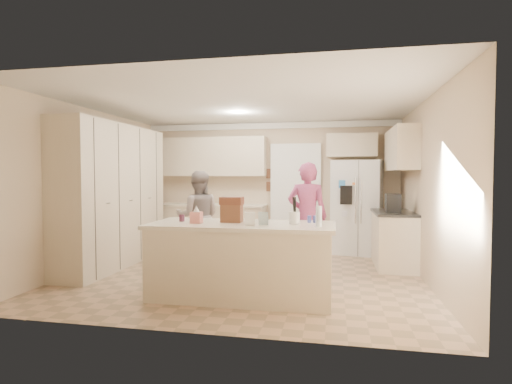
% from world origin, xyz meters
% --- Properties ---
extents(floor, '(5.20, 4.60, 0.02)m').
position_xyz_m(floor, '(0.00, 0.00, -0.01)').
color(floor, tan).
rests_on(floor, ground).
extents(ceiling, '(5.20, 4.60, 0.02)m').
position_xyz_m(ceiling, '(0.00, 0.00, 2.61)').
color(ceiling, white).
rests_on(ceiling, wall_back).
extents(wall_back, '(5.20, 0.02, 2.60)m').
position_xyz_m(wall_back, '(0.00, 2.31, 1.30)').
color(wall_back, '#CCB494').
rests_on(wall_back, ground).
extents(wall_front, '(5.20, 0.02, 2.60)m').
position_xyz_m(wall_front, '(0.00, -2.31, 1.30)').
color(wall_front, '#CCB494').
rests_on(wall_front, ground).
extents(wall_left, '(0.02, 4.60, 2.60)m').
position_xyz_m(wall_left, '(-2.61, 0.00, 1.30)').
color(wall_left, '#CCB494').
rests_on(wall_left, ground).
extents(wall_right, '(0.02, 4.60, 2.60)m').
position_xyz_m(wall_right, '(2.61, 0.00, 1.30)').
color(wall_right, '#CCB494').
rests_on(wall_right, ground).
extents(crown_back, '(5.20, 0.08, 0.12)m').
position_xyz_m(crown_back, '(0.00, 2.26, 2.53)').
color(crown_back, white).
rests_on(crown_back, wall_back).
extents(pantry_bank, '(0.60, 2.60, 2.35)m').
position_xyz_m(pantry_bank, '(-2.30, 0.20, 1.18)').
color(pantry_bank, beige).
rests_on(pantry_bank, floor).
extents(back_base_cab, '(2.20, 0.60, 0.88)m').
position_xyz_m(back_base_cab, '(-1.15, 2.00, 0.44)').
color(back_base_cab, beige).
rests_on(back_base_cab, floor).
extents(back_countertop, '(2.24, 0.63, 0.04)m').
position_xyz_m(back_countertop, '(-1.15, 1.99, 0.90)').
color(back_countertop, beige).
rests_on(back_countertop, back_base_cab).
extents(back_upper_cab, '(2.20, 0.35, 0.80)m').
position_xyz_m(back_upper_cab, '(-1.15, 2.12, 1.90)').
color(back_upper_cab, beige).
rests_on(back_upper_cab, wall_back).
extents(doorway_opening, '(0.90, 0.06, 2.10)m').
position_xyz_m(doorway_opening, '(0.55, 2.28, 1.05)').
color(doorway_opening, black).
rests_on(doorway_opening, floor).
extents(doorway_casing, '(1.02, 0.03, 2.22)m').
position_xyz_m(doorway_casing, '(0.55, 2.24, 1.05)').
color(doorway_casing, white).
rests_on(doorway_casing, floor).
extents(wall_frame_upper, '(0.15, 0.02, 0.20)m').
position_xyz_m(wall_frame_upper, '(0.02, 2.27, 1.55)').
color(wall_frame_upper, brown).
rests_on(wall_frame_upper, wall_back).
extents(wall_frame_lower, '(0.15, 0.02, 0.20)m').
position_xyz_m(wall_frame_lower, '(0.02, 2.27, 1.28)').
color(wall_frame_lower, brown).
rests_on(wall_frame_lower, wall_back).
extents(refrigerator, '(1.03, 0.87, 1.80)m').
position_xyz_m(refrigerator, '(1.76, 2.04, 0.90)').
color(refrigerator, white).
rests_on(refrigerator, floor).
extents(fridge_seam, '(0.02, 0.02, 1.78)m').
position_xyz_m(fridge_seam, '(1.76, 1.69, 0.90)').
color(fridge_seam, gray).
rests_on(fridge_seam, refrigerator).
extents(fridge_dispenser, '(0.22, 0.03, 0.35)m').
position_xyz_m(fridge_dispenser, '(1.54, 1.68, 1.15)').
color(fridge_dispenser, black).
rests_on(fridge_dispenser, refrigerator).
extents(fridge_handle_l, '(0.02, 0.02, 0.85)m').
position_xyz_m(fridge_handle_l, '(1.71, 1.67, 1.05)').
color(fridge_handle_l, silver).
rests_on(fridge_handle_l, refrigerator).
extents(fridge_handle_r, '(0.02, 0.02, 0.85)m').
position_xyz_m(fridge_handle_r, '(1.81, 1.67, 1.05)').
color(fridge_handle_r, silver).
rests_on(fridge_handle_r, refrigerator).
extents(over_fridge_cab, '(0.95, 0.35, 0.45)m').
position_xyz_m(over_fridge_cab, '(1.65, 2.12, 2.10)').
color(over_fridge_cab, beige).
rests_on(over_fridge_cab, wall_back).
extents(right_base_cab, '(0.60, 1.20, 0.88)m').
position_xyz_m(right_base_cab, '(2.30, 1.00, 0.44)').
color(right_base_cab, beige).
rests_on(right_base_cab, floor).
extents(right_countertop, '(0.63, 1.24, 0.04)m').
position_xyz_m(right_countertop, '(2.29, 1.00, 0.90)').
color(right_countertop, '#2D2B28').
rests_on(right_countertop, right_base_cab).
extents(right_upper_cab, '(0.35, 1.50, 0.70)m').
position_xyz_m(right_upper_cab, '(2.43, 1.20, 1.95)').
color(right_upper_cab, beige).
rests_on(right_upper_cab, wall_right).
extents(coffee_maker, '(0.22, 0.28, 0.30)m').
position_xyz_m(coffee_maker, '(2.25, 0.80, 1.07)').
color(coffee_maker, black).
rests_on(coffee_maker, right_countertop).
extents(island_base, '(2.20, 0.90, 0.88)m').
position_xyz_m(island_base, '(0.20, -1.10, 0.44)').
color(island_base, beige).
rests_on(island_base, floor).
extents(island_top, '(2.28, 0.96, 0.05)m').
position_xyz_m(island_top, '(0.20, -1.10, 0.90)').
color(island_top, beige).
rests_on(island_top, island_base).
extents(utensil_crock, '(0.13, 0.13, 0.15)m').
position_xyz_m(utensil_crock, '(0.85, -1.05, 1.00)').
color(utensil_crock, white).
rests_on(utensil_crock, island_top).
extents(tissue_box, '(0.13, 0.13, 0.14)m').
position_xyz_m(tissue_box, '(-0.35, -1.20, 1.00)').
color(tissue_box, '#E27D72').
rests_on(tissue_box, island_top).
extents(tissue_plume, '(0.08, 0.08, 0.08)m').
position_xyz_m(tissue_plume, '(-0.35, -1.20, 1.10)').
color(tissue_plume, white).
rests_on(tissue_plume, tissue_box).
extents(dollhouse_body, '(0.26, 0.18, 0.22)m').
position_xyz_m(dollhouse_body, '(0.05, -1.00, 1.04)').
color(dollhouse_body, brown).
rests_on(dollhouse_body, island_top).
extents(dollhouse_roof, '(0.28, 0.20, 0.10)m').
position_xyz_m(dollhouse_roof, '(0.05, -1.00, 1.20)').
color(dollhouse_roof, '#592D1E').
rests_on(dollhouse_roof, dollhouse_body).
extents(jam_jar, '(0.07, 0.07, 0.09)m').
position_xyz_m(jam_jar, '(-0.60, -1.05, 0.97)').
color(jam_jar, '#59263F').
rests_on(jam_jar, island_top).
extents(greeting_card_a, '(0.12, 0.06, 0.16)m').
position_xyz_m(greeting_card_a, '(0.35, -1.30, 1.01)').
color(greeting_card_a, white).
rests_on(greeting_card_a, island_top).
extents(greeting_card_b, '(0.12, 0.05, 0.16)m').
position_xyz_m(greeting_card_b, '(0.50, -1.25, 1.01)').
color(greeting_card_b, silver).
rests_on(greeting_card_b, island_top).
extents(water_bottle, '(0.07, 0.07, 0.24)m').
position_xyz_m(water_bottle, '(1.15, -1.25, 1.04)').
color(water_bottle, silver).
rests_on(water_bottle, island_top).
extents(shaker_salt, '(0.05, 0.05, 0.09)m').
position_xyz_m(shaker_salt, '(1.02, -0.88, 0.97)').
color(shaker_salt, '#4351AB').
rests_on(shaker_salt, island_top).
extents(shaker_pepper, '(0.05, 0.05, 0.09)m').
position_xyz_m(shaker_pepper, '(1.09, -0.88, 0.97)').
color(shaker_pepper, '#4351AB').
rests_on(shaker_pepper, island_top).
extents(teen_boy, '(0.91, 0.79, 1.59)m').
position_xyz_m(teen_boy, '(-0.99, 0.69, 0.80)').
color(teen_boy, gray).
rests_on(teen_boy, floor).
extents(teen_girl, '(0.65, 0.44, 1.72)m').
position_xyz_m(teen_girl, '(0.91, 0.46, 0.86)').
color(teen_girl, '#B24D9A').
rests_on(teen_girl, floor).
extents(fridge_magnets, '(0.76, 0.02, 1.44)m').
position_xyz_m(fridge_magnets, '(1.76, 1.68, 0.90)').
color(fridge_magnets, tan).
rests_on(fridge_magnets, refrigerator).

